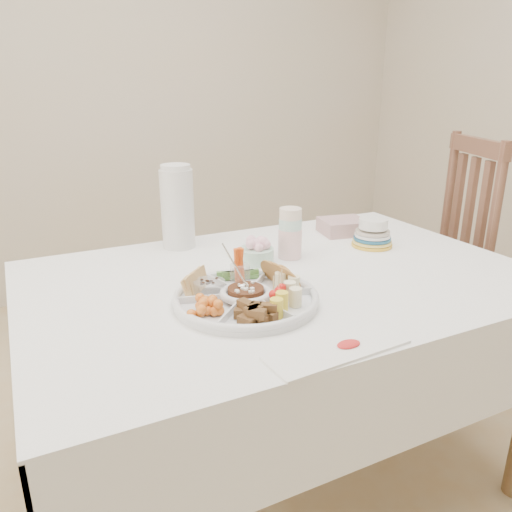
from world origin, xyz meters
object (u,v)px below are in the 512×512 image
dining_table (282,382)px  chair (417,270)px  plate_stack (373,234)px  thermos (177,206)px  party_tray (246,296)px

dining_table → chair: chair is taller
dining_table → plate_stack: 0.61m
dining_table → plate_stack: bearing=14.6°
chair → dining_table: bearing=-141.2°
dining_table → chair: 0.86m
dining_table → chair: size_ratio=1.36×
thermos → plate_stack: bearing=-26.0°
party_tray → plate_stack: 0.67m
party_tray → thermos: 0.57m
dining_table → thermos: 0.70m
thermos → plate_stack: (0.62, -0.30, -0.10)m
dining_table → thermos: thermos is taller
party_tray → chair: bearing=21.1°
dining_table → thermos: bearing=115.2°
plate_stack → party_tray: bearing=-158.2°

